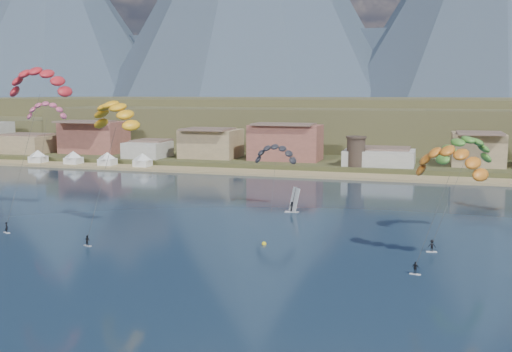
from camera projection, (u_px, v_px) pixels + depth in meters
The scene contains 16 objects.
ground at pixel (169, 310), 62.77m from camera, with size 2400.00×2400.00×0.00m, color black.
beach at pixel (333, 175), 163.29m from camera, with size 2200.00×12.00×0.90m.
land at pixel (408, 116), 593.97m from camera, with size 2200.00×900.00×4.00m.
foothills at pixel (426, 123), 275.65m from camera, with size 940.00×210.00×18.00m.
mountain_ridge at pixel (409, 0), 827.42m from camera, with size 2060.00×480.00×400.00m.
town at pixel (217, 140), 188.78m from camera, with size 400.00×24.00×12.00m.
watchtower at pixel (356, 151), 168.60m from camera, with size 5.82×5.82×8.60m.
beach_tents at pixel (89, 155), 184.52m from camera, with size 43.40×6.40×5.00m.
kitesurfer_red at pixel (39, 78), 107.85m from camera, with size 12.66×17.82×29.62m.
kitesurfer_yellow at pixel (115, 111), 97.45m from camera, with size 11.45×16.19×23.28m.
kitesurfer_orange at pixel (450, 157), 79.65m from camera, with size 10.96×12.43×17.44m.
kitesurfer_green at pixel (465, 146), 93.47m from camera, with size 10.35×16.55×18.69m.
distant_kite_pink at pixel (46, 107), 135.81m from camera, with size 9.78×7.48×22.22m.
distant_kite_dark at pixel (275, 151), 118.73m from camera, with size 8.83×5.72×14.65m.
windsurfer at pixel (293, 204), 113.96m from camera, with size 2.73×2.96×4.79m.
buoy at pixel (264, 244), 89.79m from camera, with size 0.69×0.69×0.69m.
Camera 1 is at (26.13, -55.03, 22.69)m, focal length 41.77 mm.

